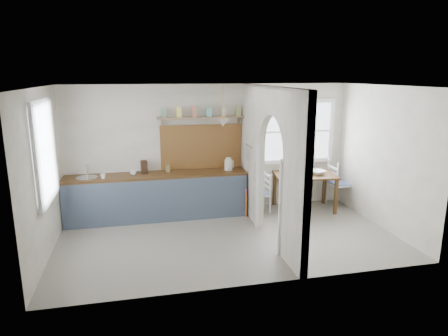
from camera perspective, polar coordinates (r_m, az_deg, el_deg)
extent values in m
cube|color=gray|center=(7.06, 0.68, -10.00)|extent=(5.80, 3.20, 0.01)
cube|color=silver|center=(6.48, 0.75, 11.60)|extent=(5.80, 3.20, 0.01)
cube|color=silver|center=(8.18, -1.87, 2.80)|extent=(5.80, 0.01, 2.60)
cube|color=silver|center=(5.16, 4.82, -3.57)|extent=(5.80, 0.01, 2.60)
cube|color=silver|center=(6.63, -24.48, -0.92)|extent=(0.01, 3.20, 2.60)
cube|color=silver|center=(7.83, 21.84, 1.36)|extent=(0.01, 3.20, 2.60)
cube|color=silver|center=(5.76, 10.30, -1.95)|extent=(0.12, 0.80, 2.60)
cube|color=silver|center=(7.77, 4.04, 2.21)|extent=(0.12, 1.20, 2.60)
cube|color=silver|center=(6.53, 7.18, 6.89)|extent=(0.12, 1.20, 1.05)
cube|color=#563A16|center=(7.85, -9.56, -1.01)|extent=(3.50, 0.60, 0.05)
cube|color=#4C5B6F|center=(7.70, -9.31, -4.77)|extent=(3.50, 0.03, 0.85)
cube|color=black|center=(8.02, -9.45, -4.03)|extent=(3.46, 0.45, 0.85)
cylinder|color=silver|center=(7.90, -19.02, -1.37)|extent=(0.40, 0.40, 0.02)
cube|color=brown|center=(8.12, -3.26, 3.06)|extent=(1.65, 0.03, 0.90)
cube|color=olive|center=(7.95, -3.22, 7.21)|extent=(1.75, 0.20, 0.03)
cube|color=slate|center=(7.85, -8.65, 7.78)|extent=(0.09, 0.09, 0.18)
cube|color=#E0CE4C|center=(7.88, -6.47, 7.86)|extent=(0.09, 0.09, 0.18)
cube|color=#B4634B|center=(7.91, -4.30, 7.93)|extent=(0.09, 0.09, 0.18)
cube|color=#5DA19C|center=(7.96, -2.16, 7.99)|extent=(0.09, 0.09, 0.18)
cube|color=#C0AD91|center=(8.02, -0.05, 8.04)|extent=(0.09, 0.09, 0.18)
cube|color=#8B9E54|center=(8.09, 2.04, 8.08)|extent=(0.09, 0.09, 0.18)
cone|color=silver|center=(7.69, -0.16, 6.50)|extent=(0.26, 0.26, 0.16)
cylinder|color=silver|center=(7.63, 3.63, 3.15)|extent=(0.02, 0.50, 0.02)
imported|color=white|center=(7.71, -16.88, -1.14)|extent=(0.11, 0.11, 0.09)
imported|color=silver|center=(7.84, -12.83, -0.60)|extent=(0.13, 0.13, 0.10)
cube|color=black|center=(7.92, -11.35, 0.15)|extent=(0.13, 0.17, 0.25)
cylinder|color=olive|center=(7.96, -8.02, -0.03)|extent=(0.11, 0.11, 0.15)
cube|color=#CE3C64|center=(7.97, 3.17, -5.13)|extent=(0.02, 0.03, 0.59)
cube|color=orange|center=(7.97, 3.18, -5.31)|extent=(0.02, 0.03, 0.48)
imported|color=white|center=(8.47, 13.19, -0.59)|extent=(0.42, 0.42, 0.08)
imported|color=#4E7D47|center=(8.24, 11.38, -0.82)|extent=(0.13, 0.13, 0.10)
cylinder|color=#272122|center=(8.21, 9.33, -1.07)|extent=(0.24, 0.24, 0.02)
imported|color=#522F63|center=(8.63, 10.98, 0.10)|extent=(0.18, 0.18, 0.17)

